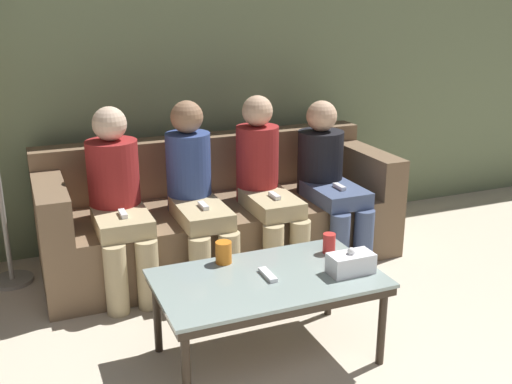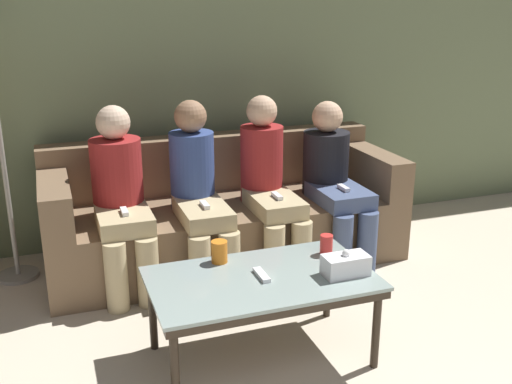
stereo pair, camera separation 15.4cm
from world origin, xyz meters
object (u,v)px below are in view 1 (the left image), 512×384
Objects in this scene: couch at (220,216)px; cup_near_right at (224,252)px; coffee_table at (268,285)px; cup_near_left at (329,243)px; seated_person_mid_right at (265,181)px; tissue_box at (351,263)px; seated_person_mid_left at (195,190)px; seated_person_right_end at (328,176)px; game_remote at (268,275)px; seated_person_left_end at (118,197)px.

cup_near_right is at bearing -107.83° from couch.
couch reaches higher than coffee_table.
cup_near_left is 0.88m from seated_person_mid_right.
seated_person_mid_right is at bearing 88.42° from tissue_box.
tissue_box reaches higher than coffee_table.
seated_person_mid_left reaches higher than tissue_box.
couch reaches higher than cup_near_right.
cup_near_right is 0.51× the size of tissue_box.
seated_person_mid_right is at bearing 67.48° from coffee_table.
seated_person_mid_left is at bearing 111.41° from tissue_box.
seated_person_mid_left is (-0.46, 0.87, 0.09)m from cup_near_left.
seated_person_right_end is at bearing 37.48° from cup_near_right.
game_remote reaches higher than coffee_table.
seated_person_mid_left is 0.94m from seated_person_right_end.
seated_person_mid_left reaches higher than game_remote.
couch is 2.09× the size of seated_person_mid_left.
coffee_table is 1.02× the size of seated_person_right_end.
seated_person_mid_left is at bearing 117.93° from cup_near_left.
seated_person_left_end reaches higher than game_remote.
game_remote is at bearing -58.40° from cup_near_right.
cup_near_left is 0.10× the size of seated_person_right_end.
seated_person_mid_right is (0.42, 1.02, 0.13)m from game_remote.
tissue_box reaches higher than cup_near_right.
coffee_table is 9.57× the size of cup_near_right.
seated_person_right_end reaches higher than cup_near_left.
tissue_box reaches higher than game_remote.
seated_person_left_end is (-0.38, 0.81, 0.09)m from cup_near_right.
tissue_box is 0.21× the size of seated_person_right_end.
seated_person_mid_right is at bearing -1.57° from seated_person_left_end.
game_remote is 1.37m from seated_person_right_end.
cup_near_left is at bearing -90.67° from seated_person_mid_right.
seated_person_mid_right reaches higher than seated_person_right_end.
seated_person_mid_right is at bearing 89.33° from cup_near_left.
seated_person_right_end is (0.71, -0.23, 0.27)m from couch.
seated_person_left_end reaches higher than tissue_box.
couch is 1.39m from tissue_box.
cup_near_right is 1.31m from seated_person_right_end.
seated_person_left_end reaches higher than coffee_table.
seated_person_mid_left reaches higher than seated_person_left_end.
couch is at bearing 16.45° from seated_person_left_end.
seated_person_mid_right is (0.01, 0.88, 0.09)m from cup_near_left.
couch is 1.27m from coffee_table.
seated_person_mid_right is (0.03, 1.13, 0.09)m from tissue_box.
seated_person_mid_right reaches higher than seated_person_left_end.
cup_near_left is 0.44m from game_remote.
coffee_table is 1.37m from seated_person_right_end.
seated_person_mid_right reaches higher than couch.
couch is 0.44m from seated_person_mid_right.
seated_person_left_end is 1.05× the size of seated_person_right_end.
seated_person_mid_left is 1.06× the size of seated_person_right_end.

